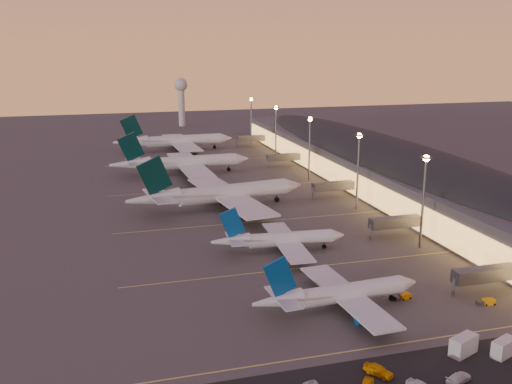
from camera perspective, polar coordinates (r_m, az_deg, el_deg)
The scene contains 18 objects.
ground at distance 148.27m, azimuth 4.02°, elevation -6.87°, with size 700.00×700.00×0.00m, color #454240.
airliner_narrow_south at distance 122.03m, azimuth 8.22°, elevation -10.07°, with size 37.86×33.85×13.53m.
airliner_narrow_north at distance 153.18m, azimuth 2.34°, elevation -4.78°, with size 36.73×32.88×13.12m.
airliner_wide_near at distance 192.50m, azimuth -3.71°, elevation -0.21°, with size 62.69×57.69×20.08m.
airliner_wide_mid at distance 246.46m, azimuth -7.45°, elevation 2.90°, with size 60.14×54.70×19.26m.
airliner_wide_far at distance 302.44m, azimuth -8.17°, elevation 5.06°, with size 62.45×56.86×19.99m.
terminal_building at distance 234.22m, azimuth 12.37°, elevation 3.03°, with size 56.35×255.00×17.46m.
light_masts at distance 214.95m, azimuth 7.31°, elevation 4.63°, with size 2.20×217.20×25.90m.
radar_tower at distance 395.25m, azimuth -7.49°, elevation 9.71°, with size 9.00×9.00×32.50m.
service_lane at distance 102.90m, azimuth 15.11°, elevation -17.65°, with size 260.00×16.00×0.01m.
lane_markings at distance 184.29m, azimuth -0.18°, elevation -2.52°, with size 90.00×180.36×0.00m.
baggage_tug_a at distance 133.78m, azimuth 22.06°, elevation -10.16°, with size 4.06×2.07×1.16m.
baggage_tug_b at distance 130.84m, azimuth 14.46°, elevation -10.08°, with size 3.99×1.98×1.15m.
baggage_tug_c at distance 162.68m, azimuth 6.45°, elevation -4.79°, with size 3.59×1.88×1.02m.
catering_truck_a at distance 112.39m, azimuth 20.13°, elevation -14.19°, with size 6.60×4.48×3.47m.
catering_truck_b at distance 114.50m, azimuth 23.62°, elevation -14.08°, with size 6.01×4.07×3.16m.
service_van_b at distance 102.47m, azimuth 12.14°, elevation -17.02°, with size 2.09×5.21×1.77m, color #EF9D06.
service_van_e at distance 104.22m, azimuth 19.61°, elevation -17.10°, with size 2.11×5.18×1.50m, color silver.
Camera 1 is at (-47.40, -129.75, 53.88)m, focal length 40.00 mm.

